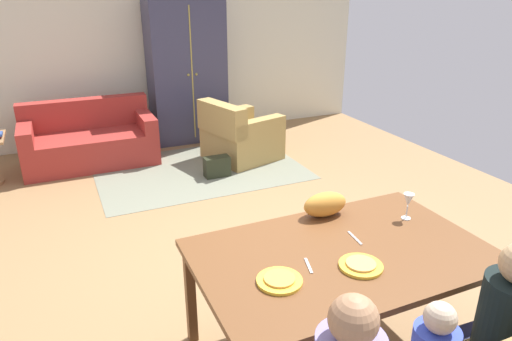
# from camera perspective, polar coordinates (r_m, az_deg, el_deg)

# --- Properties ---
(ground_plane) EXTENTS (7.08, 6.29, 0.02)m
(ground_plane) POSITION_cam_1_polar(r_m,az_deg,el_deg) (4.76, -4.13, -6.44)
(ground_plane) COLOR olive
(back_wall) EXTENTS (7.08, 0.10, 2.70)m
(back_wall) POSITION_cam_1_polar(r_m,az_deg,el_deg) (7.34, -13.34, 14.33)
(back_wall) COLOR beige
(back_wall) RESTS_ON ground_plane
(dining_table) EXTENTS (1.76, 1.10, 0.76)m
(dining_table) POSITION_cam_1_polar(r_m,az_deg,el_deg) (2.90, 10.55, -10.89)
(dining_table) COLOR brown
(dining_table) RESTS_ON ground_plane
(plate_near_man) EXTENTS (0.25, 0.25, 0.02)m
(plate_near_man) POSITION_cam_1_polar(r_m,az_deg,el_deg) (2.56, 2.91, -13.42)
(plate_near_man) COLOR yellow
(plate_near_man) RESTS_ON dining_table
(pizza_near_man) EXTENTS (0.17, 0.17, 0.01)m
(pizza_near_man) POSITION_cam_1_polar(r_m,az_deg,el_deg) (2.55, 2.91, -13.15)
(pizza_near_man) COLOR gold
(pizza_near_man) RESTS_ON plate_near_man
(plate_near_child) EXTENTS (0.25, 0.25, 0.02)m
(plate_near_child) POSITION_cam_1_polar(r_m,az_deg,el_deg) (2.74, 12.79, -11.39)
(plate_near_child) COLOR gold
(plate_near_child) RESTS_ON dining_table
(pizza_near_child) EXTENTS (0.17, 0.17, 0.01)m
(pizza_near_child) POSITION_cam_1_polar(r_m,az_deg,el_deg) (2.73, 12.82, -11.12)
(pizza_near_child) COLOR #D99C50
(pizza_near_child) RESTS_ON plate_near_child
(wine_glass) EXTENTS (0.07, 0.07, 0.19)m
(wine_glass) POSITION_cam_1_polar(r_m,az_deg,el_deg) (3.29, 18.26, -3.60)
(wine_glass) COLOR silver
(wine_glass) RESTS_ON dining_table
(fork) EXTENTS (0.06, 0.15, 0.01)m
(fork) POSITION_cam_1_polar(r_m,az_deg,el_deg) (2.70, 6.49, -11.57)
(fork) COLOR silver
(fork) RESTS_ON dining_table
(knife) EXTENTS (0.03, 0.17, 0.01)m
(knife) POSITION_cam_1_polar(r_m,az_deg,el_deg) (3.01, 12.10, -8.14)
(knife) COLOR silver
(knife) RESTS_ON dining_table
(person_woman) EXTENTS (0.30, 0.41, 1.11)m
(person_woman) POSITION_cam_1_polar(r_m,az_deg,el_deg) (2.88, 27.52, -18.07)
(person_woman) COLOR navy
(person_woman) RESTS_ON ground_plane
(cat) EXTENTS (0.32, 0.16, 0.17)m
(cat) POSITION_cam_1_polar(r_m,az_deg,el_deg) (3.22, 8.50, -4.14)
(cat) COLOR orange
(cat) RESTS_ON dining_table
(area_rug) EXTENTS (2.60, 1.80, 0.01)m
(area_rug) POSITION_cam_1_polar(r_m,az_deg,el_deg) (6.09, -6.94, 0.12)
(area_rug) COLOR slate
(area_rug) RESTS_ON ground_plane
(couch) EXTENTS (1.68, 0.86, 0.82)m
(couch) POSITION_cam_1_polar(r_m,az_deg,el_deg) (6.58, -19.82, 3.43)
(couch) COLOR maroon
(couch) RESTS_ON ground_plane
(armchair) EXTENTS (1.06, 1.05, 0.82)m
(armchair) POSITION_cam_1_polar(r_m,az_deg,el_deg) (6.34, -2.09, 4.20)
(armchair) COLOR #A7884B
(armchair) RESTS_ON ground_plane
(armoire) EXTENTS (1.10, 0.59, 2.10)m
(armoire) POSITION_cam_1_polar(r_m,az_deg,el_deg) (7.12, -8.54, 12.00)
(armoire) COLOR #373751
(armoire) RESTS_ON ground_plane
(handbag) EXTENTS (0.32, 0.16, 0.26)m
(handbag) POSITION_cam_1_polar(r_m,az_deg,el_deg) (5.81, -4.82, 0.48)
(handbag) COLOR black
(handbag) RESTS_ON ground_plane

